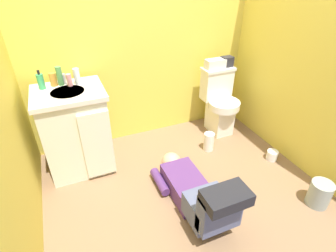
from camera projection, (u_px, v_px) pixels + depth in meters
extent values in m
cube|color=#836245|center=(180.00, 185.00, 2.48)|extent=(2.87, 2.93, 0.04)
cube|color=#E1CB4A|center=(140.00, 27.00, 2.61)|extent=(2.53, 0.08, 2.40)
cube|color=#E1CB4A|center=(316.00, 39.00, 2.23)|extent=(0.08, 1.93, 2.40)
cube|color=white|center=(219.00, 117.00, 3.13)|extent=(0.22, 0.30, 0.38)
cylinder|color=white|center=(224.00, 105.00, 2.98)|extent=(0.35, 0.35, 0.08)
cube|color=white|center=(217.00, 84.00, 3.04)|extent=(0.34, 0.17, 0.34)
cube|color=white|center=(218.00, 69.00, 2.94)|extent=(0.36, 0.19, 0.03)
cube|color=silver|center=(76.00, 133.00, 2.49)|extent=(0.56, 0.48, 0.78)
cube|color=silver|center=(68.00, 93.00, 2.27)|extent=(0.60, 0.52, 0.04)
cylinder|color=silver|center=(68.00, 94.00, 2.26)|extent=(0.28, 0.28, 0.05)
cube|color=silver|center=(98.00, 146.00, 2.35)|extent=(0.26, 0.03, 0.66)
cylinder|color=silver|center=(65.00, 79.00, 2.34)|extent=(0.02, 0.02, 0.10)
cube|color=#512D6B|center=(187.00, 185.00, 2.33)|extent=(0.29, 0.52, 0.17)
sphere|color=tan|center=(172.00, 162.00, 2.58)|extent=(0.19, 0.19, 0.19)
cube|color=#4E5674|center=(208.00, 208.00, 2.00)|extent=(0.31, 0.28, 0.20)
cube|color=#4E5674|center=(220.00, 211.00, 1.83)|extent=(0.31, 0.12, 0.32)
cube|color=black|center=(227.00, 198.00, 1.70)|extent=(0.31, 0.19, 0.09)
cylinder|color=#512D6B|center=(160.00, 181.00, 2.41)|extent=(0.08, 0.30, 0.08)
cube|color=silver|center=(215.00, 64.00, 2.89)|extent=(0.22, 0.11, 0.10)
cube|color=#26262D|center=(227.00, 62.00, 2.94)|extent=(0.12, 0.09, 0.11)
cylinder|color=#349A5D|center=(41.00, 82.00, 2.26)|extent=(0.06, 0.06, 0.13)
cylinder|color=black|center=(38.00, 72.00, 2.21)|extent=(0.02, 0.02, 0.04)
cylinder|color=gold|center=(53.00, 79.00, 2.31)|extent=(0.06, 0.06, 0.12)
cylinder|color=#519752|center=(60.00, 76.00, 2.31)|extent=(0.05, 0.05, 0.17)
cylinder|color=pink|center=(69.00, 80.00, 2.31)|extent=(0.04, 0.04, 0.11)
cylinder|color=silver|center=(77.00, 76.00, 2.34)|extent=(0.05, 0.05, 0.14)
cylinder|color=#909C93|center=(320.00, 194.00, 2.21)|extent=(0.18, 0.18, 0.23)
cylinder|color=white|center=(209.00, 142.00, 2.86)|extent=(0.11, 0.11, 0.20)
cylinder|color=white|center=(272.00, 155.00, 2.75)|extent=(0.11, 0.11, 0.10)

